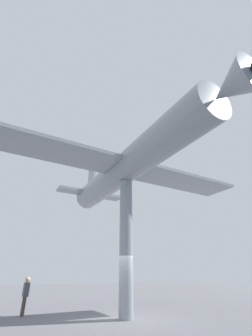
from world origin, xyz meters
The scene contains 4 objects.
ground_plane centered at (0.00, 0.00, 0.00)m, with size 80.00×80.00×0.00m, color slate.
support_pylon_central centered at (0.00, 0.00, 3.12)m, with size 0.64×0.64×6.24m.
suspended_airplane centered at (0.05, 0.26, 7.07)m, with size 15.36×14.10×3.19m.
visitor_person centered at (3.11, -3.69, 0.92)m, with size 0.27×0.42×1.61m.
Camera 1 is at (7.16, 8.66, 1.70)m, focal length 24.00 mm.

